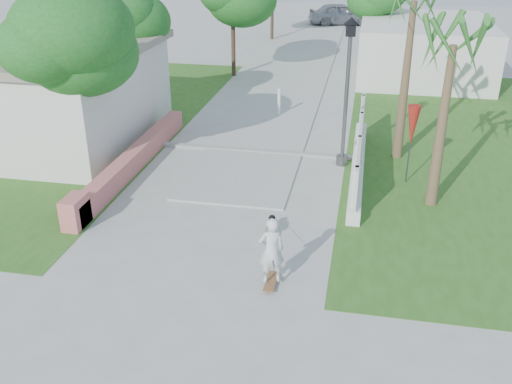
% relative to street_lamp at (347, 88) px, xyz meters
% --- Properties ---
extents(ground, '(90.00, 90.00, 0.00)m').
position_rel_street_lamp_xyz_m(ground, '(-2.90, -5.50, -2.43)').
color(ground, '#B7B7B2').
rests_on(ground, ground).
extents(path_strip, '(3.20, 36.00, 0.06)m').
position_rel_street_lamp_xyz_m(path_strip, '(-2.90, 14.50, -2.40)').
color(path_strip, '#B7B7B2').
rests_on(path_strip, ground).
extents(curb, '(6.50, 0.25, 0.10)m').
position_rel_street_lamp_xyz_m(curb, '(-2.90, 0.50, -2.38)').
color(curb, '#999993').
rests_on(curb, ground).
extents(grass_left, '(8.00, 20.00, 0.01)m').
position_rel_street_lamp_xyz_m(grass_left, '(-9.90, 2.50, -2.42)').
color(grass_left, '#30611E').
rests_on(grass_left, ground).
extents(grass_right, '(8.00, 20.00, 0.01)m').
position_rel_street_lamp_xyz_m(grass_right, '(4.10, 2.50, -2.42)').
color(grass_right, '#30611E').
rests_on(grass_right, ground).
extents(pink_wall, '(0.45, 8.20, 0.80)m').
position_rel_street_lamp_xyz_m(pink_wall, '(-6.20, -1.95, -2.11)').
color(pink_wall, '#C46C64').
rests_on(pink_wall, ground).
extents(house_left, '(8.40, 7.40, 3.23)m').
position_rel_street_lamp_xyz_m(house_left, '(-10.90, 0.50, -0.79)').
color(house_left, silver).
rests_on(house_left, ground).
extents(lattice_fence, '(0.35, 7.00, 1.50)m').
position_rel_street_lamp_xyz_m(lattice_fence, '(0.50, -0.50, -1.88)').
color(lattice_fence, white).
rests_on(lattice_fence, ground).
extents(building_right, '(6.00, 8.00, 2.60)m').
position_rel_street_lamp_xyz_m(building_right, '(3.10, 12.50, -1.13)').
color(building_right, silver).
rests_on(building_right, ground).
extents(street_lamp, '(0.44, 0.44, 4.44)m').
position_rel_street_lamp_xyz_m(street_lamp, '(0.00, 0.00, 0.00)').
color(street_lamp, '#59595E').
rests_on(street_lamp, ground).
extents(bollard, '(0.14, 0.14, 1.09)m').
position_rel_street_lamp_xyz_m(bollard, '(-2.70, 4.50, -1.84)').
color(bollard, white).
rests_on(bollard, ground).
extents(patio_umbrella, '(0.36, 0.36, 2.30)m').
position_rel_street_lamp_xyz_m(patio_umbrella, '(1.90, -1.00, -0.74)').
color(patio_umbrella, '#59595E').
rests_on(patio_umbrella, ground).
extents(tree_left_near, '(3.60, 3.60, 5.28)m').
position_rel_street_lamp_xyz_m(tree_left_near, '(-7.38, -2.52, 1.40)').
color(tree_left_near, '#4C3826').
rests_on(tree_left_near, ground).
extents(tree_left_mid, '(3.20, 3.20, 4.85)m').
position_rel_street_lamp_xyz_m(tree_left_mid, '(-8.38, 2.98, 1.07)').
color(tree_left_mid, '#4C3826').
rests_on(tree_left_mid, ground).
extents(palm_far, '(1.80, 1.80, 5.30)m').
position_rel_street_lamp_xyz_m(palm_far, '(1.70, 1.00, 2.06)').
color(palm_far, brown).
rests_on(palm_far, ground).
extents(palm_near, '(1.80, 1.80, 4.70)m').
position_rel_street_lamp_xyz_m(palm_near, '(2.50, -2.30, 1.53)').
color(palm_near, brown).
rests_on(palm_near, ground).
extents(skateboarder, '(0.62, 2.78, 1.55)m').
position_rel_street_lamp_xyz_m(skateboarder, '(-1.15, -6.42, -1.67)').
color(skateboarder, brown).
rests_on(skateboarder, ground).
extents(dog, '(0.41, 0.55, 0.40)m').
position_rel_street_lamp_xyz_m(dog, '(-1.37, -4.63, -2.21)').
color(dog, silver).
rests_on(dog, ground).
extents(parked_car, '(4.95, 3.01, 1.58)m').
position_rel_street_lamp_xyz_m(parked_car, '(-1.70, 26.98, -1.64)').
color(parked_car, '#A8ACB0').
rests_on(parked_car, ground).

